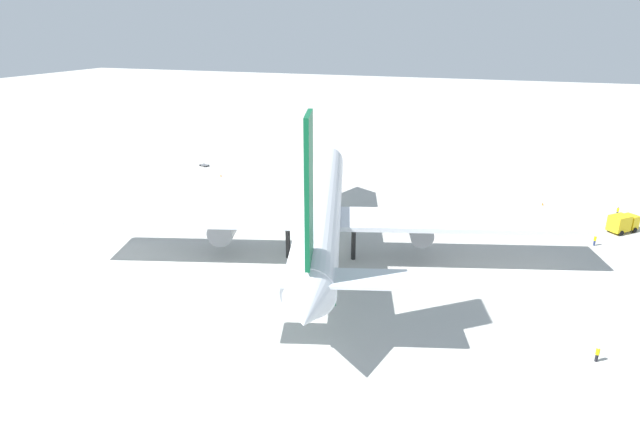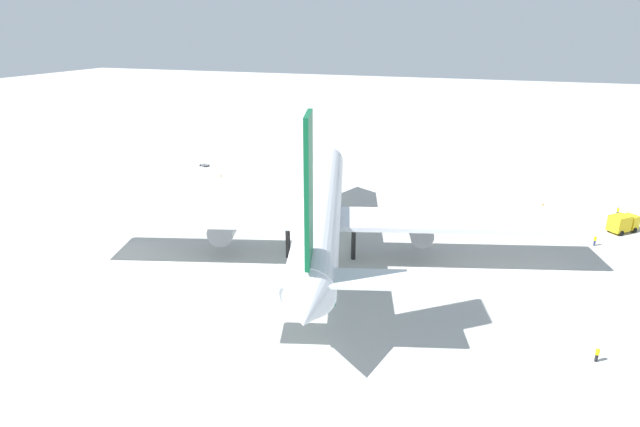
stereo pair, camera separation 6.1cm
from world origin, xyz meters
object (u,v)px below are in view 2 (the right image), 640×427
Objects in this scene: airliner at (320,211)px; ground_worker_1 at (595,240)px; traffic_cone_0 at (543,204)px; traffic_cone_1 at (221,175)px; service_truck_2 at (623,223)px; ground_worker_0 at (618,211)px; ground_worker_3 at (597,354)px; baggage_cart_1 at (205,165)px.

ground_worker_1 is at bearing -66.34° from airliner.
traffic_cone_0 is 1.00× the size of traffic_cone_1.
ground_worker_1 is at bearing 147.36° from service_truck_2.
service_truck_2 reaches higher than ground_worker_0.
traffic_cone_1 is at bearing 90.24° from ground_worker_0.
traffic_cone_0 is at bearing 3.06° from ground_worker_3.
airliner is 43.54× the size of ground_worker_0.
traffic_cone_1 is at bearing 77.84° from ground_worker_1.
baggage_cart_1 is 1.74× the size of ground_worker_0.
ground_worker_1 is 3.25× the size of traffic_cone_0.
ground_worker_1 is 1.02× the size of ground_worker_3.
ground_worker_3 is 53.91m from traffic_cone_0.
traffic_cone_1 is at bearing 91.84° from traffic_cone_0.
ground_worker_3 reaches higher than ground_worker_0.
ground_worker_0 is 52.86m from ground_worker_3.
airliner is 50.99m from traffic_cone_0.
traffic_cone_0 and traffic_cone_1 have the same top height.
airliner reaches higher than traffic_cone_0.
service_truck_2 is 9.73m from ground_worker_1.
ground_worker_0 is 0.96× the size of ground_worker_1.
traffic_cone_1 is at bearing 84.05° from service_truck_2.
baggage_cart_1 is at bearing 54.72° from ground_worker_3.
traffic_cone_1 is at bearing 46.83° from airliner.
ground_worker_3 is at bearing 167.76° from service_truck_2.
service_truck_2 is 10.04× the size of traffic_cone_0.
airliner reaches higher than traffic_cone_1.
ground_worker_0 reaches higher than traffic_cone_0.
traffic_cone_0 is at bearing -42.58° from airliner.
service_truck_2 is at bearing -12.24° from ground_worker_3.
ground_worker_0 is (-6.87, -93.17, 0.61)m from baggage_cart_1.
ground_worker_1 reaches higher than ground_worker_3.
ground_worker_0 is at bearing -19.31° from ground_worker_1.
airliner is 135.69× the size of traffic_cone_0.
traffic_cone_0 is at bearing -88.16° from traffic_cone_1.
ground_worker_1 is 80.11m from traffic_cone_1.
ground_worker_1 is at bearing -160.09° from traffic_cone_0.
ground_worker_1 reaches higher than baggage_cart_1.
baggage_cart_1 is 80.33m from traffic_cone_0.
service_truck_2 is 43.83m from ground_worker_3.
traffic_cone_1 is (34.89, 37.19, -7.04)m from airliner.
ground_worker_1 is (-8.17, 5.23, -0.80)m from service_truck_2.
baggage_cart_1 is (42.12, 46.01, -7.05)m from airliner.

